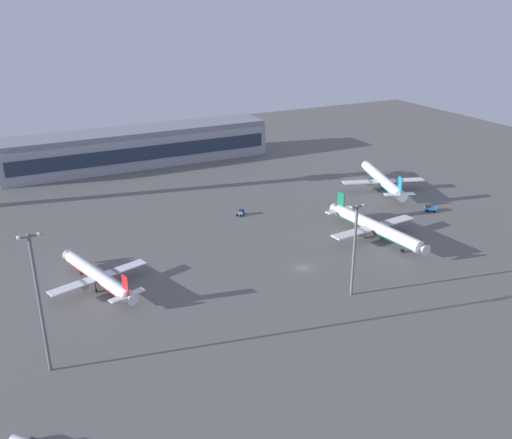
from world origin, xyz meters
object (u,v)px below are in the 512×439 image
(airplane_far_stand, at_px, (98,276))
(apron_light_east, at_px, (355,244))
(airplane_terminal_side, at_px, (383,180))
(airplane_mid_apron, at_px, (375,227))
(cargo_loader, at_px, (430,208))
(pushback_tug, at_px, (241,212))
(apron_light_west, at_px, (39,297))

(airplane_far_stand, relative_size, apron_light_east, 1.39)
(airplane_far_stand, bearing_deg, apron_light_east, -46.26)
(airplane_far_stand, bearing_deg, airplane_terminal_side, -2.11)
(airplane_mid_apron, xyz_separation_m, airplane_far_stand, (-86.27, 7.13, -0.61))
(airplane_far_stand, xyz_separation_m, cargo_loader, (119.75, 3.40, -2.28))
(airplane_mid_apron, xyz_separation_m, pushback_tug, (-29.38, 38.12, -3.00))
(airplane_mid_apron, relative_size, apron_light_east, 1.67)
(apron_light_west, bearing_deg, apron_light_east, -1.63)
(airplane_terminal_side, distance_m, cargo_loader, 26.96)
(airplane_far_stand, height_order, apron_light_east, apron_light_east)
(cargo_loader, relative_size, pushback_tug, 1.28)
(airplane_mid_apron, distance_m, apron_light_east, 39.89)
(airplane_mid_apron, xyz_separation_m, apron_light_east, (-28.03, -26.43, 10.36))
(apron_light_east, bearing_deg, airplane_mid_apron, 43.32)
(pushback_tug, bearing_deg, airplane_terminal_side, 53.56)
(airplane_terminal_side, distance_m, pushback_tug, 62.51)
(pushback_tug, xyz_separation_m, apron_light_east, (1.35, -64.55, 13.36))
(airplane_mid_apron, bearing_deg, airplane_terminal_side, -137.30)
(airplane_terminal_side, distance_m, apron_light_west, 150.15)
(airplane_terminal_side, bearing_deg, apron_light_west, -136.89)
(airplane_far_stand, xyz_separation_m, pushback_tug, (56.89, 30.99, -2.39))
(airplane_far_stand, relative_size, cargo_loader, 7.70)
(airplane_terminal_side, xyz_separation_m, pushback_tug, (-62.43, 0.80, -3.09))
(airplane_terminal_side, height_order, cargo_loader, airplane_terminal_side)
(cargo_loader, bearing_deg, airplane_terminal_side, 33.88)
(cargo_loader, distance_m, apron_light_west, 142.01)
(airplane_mid_apron, height_order, apron_light_east, apron_light_east)
(airplane_terminal_side, height_order, apron_light_east, apron_light_east)
(airplane_far_stand, height_order, apron_light_west, apron_light_west)
(apron_light_east, height_order, apron_light_west, apron_light_west)
(cargo_loader, relative_size, apron_light_east, 0.18)
(pushback_tug, height_order, apron_light_east, apron_light_east)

